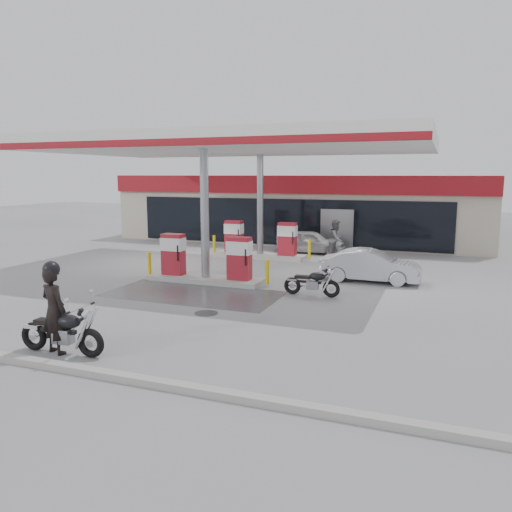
{
  "coord_description": "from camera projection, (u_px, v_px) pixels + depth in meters",
  "views": [
    {
      "loc": [
        8.44,
        -14.83,
        4.06
      ],
      "look_at": [
        2.26,
        1.48,
        1.2
      ],
      "focal_mm": 35.0,
      "sensor_mm": 36.0,
      "label": 1
    }
  ],
  "objects": [
    {
      "name": "ground",
      "position": [
        180.0,
        293.0,
        17.3
      ],
      "size": [
        90.0,
        90.0,
        0.0
      ],
      "primitive_type": "plane",
      "color": "gray",
      "rests_on": "ground"
    },
    {
      "name": "wet_patch",
      "position": [
        193.0,
        294.0,
        17.12
      ],
      "size": [
        6.0,
        3.0,
        0.0
      ],
      "primitive_type": "cube",
      "color": "#4C4C4F",
      "rests_on": "ground"
    },
    {
      "name": "drain_cover",
      "position": [
        206.0,
        313.0,
        14.75
      ],
      "size": [
        0.7,
        0.7,
        0.01
      ],
      "primitive_type": "cylinder",
      "color": "#38383A",
      "rests_on": "ground"
    },
    {
      "name": "kerb",
      "position": [
        21.0,
        360.0,
        10.83
      ],
      "size": [
        28.0,
        0.25,
        0.15
      ],
      "primitive_type": "cube",
      "color": "gray",
      "rests_on": "ground"
    },
    {
      "name": "store_building",
      "position": [
        303.0,
        207.0,
        31.68
      ],
      "size": [
        22.0,
        8.22,
        4.0
      ],
      "color": "#BEB59F",
      "rests_on": "ground"
    },
    {
      "name": "canopy",
      "position": [
        236.0,
        145.0,
        21.06
      ],
      "size": [
        16.0,
        10.02,
        5.51
      ],
      "color": "silver",
      "rests_on": "ground"
    },
    {
      "name": "pump_island_near",
      "position": [
        206.0,
        263.0,
        19.03
      ],
      "size": [
        5.14,
        1.3,
        1.78
      ],
      "color": "#9E9E99",
      "rests_on": "ground"
    },
    {
      "name": "pump_island_far",
      "position": [
        260.0,
        243.0,
        24.56
      ],
      "size": [
        5.14,
        1.3,
        1.78
      ],
      "color": "#9E9E99",
      "rests_on": "ground"
    },
    {
      "name": "main_motorcycle",
      "position": [
        63.0,
        332.0,
        11.33
      ],
      "size": [
        2.23,
        0.86,
        1.15
      ],
      "rotation": [
        0.0,
        0.0,
        0.05
      ],
      "color": "black",
      "rests_on": "ground"
    },
    {
      "name": "biker_main",
      "position": [
        54.0,
        311.0,
        11.31
      ],
      "size": [
        0.83,
        0.65,
        2.01
      ],
      "primitive_type": "imported",
      "rotation": [
        0.0,
        0.0,
        2.89
      ],
      "color": "black",
      "rests_on": "ground"
    },
    {
      "name": "parked_motorcycle",
      "position": [
        313.0,
        283.0,
        16.8
      ],
      "size": [
        1.94,
        0.74,
        1.0
      ],
      "rotation": [
        0.0,
        0.0,
        -0.0
      ],
      "color": "black",
      "rests_on": "ground"
    },
    {
      "name": "sedan_white",
      "position": [
        310.0,
        242.0,
        25.92
      ],
      "size": [
        3.69,
        1.81,
        1.21
      ],
      "primitive_type": "imported",
      "rotation": [
        0.0,
        0.0,
        1.68
      ],
      "color": "#BCBCBF",
      "rests_on": "ground"
    },
    {
      "name": "attendant",
      "position": [
        336.0,
        239.0,
        24.2
      ],
      "size": [
        0.86,
        1.03,
        1.91
      ],
      "primitive_type": "imported",
      "rotation": [
        0.0,
        0.0,
        1.41
      ],
      "color": "#57585C",
      "rests_on": "ground"
    },
    {
      "name": "hatchback_silver",
      "position": [
        370.0,
        266.0,
        19.01
      ],
      "size": [
        3.75,
        1.32,
        1.23
      ],
      "primitive_type": "imported",
      "rotation": [
        0.0,
        0.0,
        1.57
      ],
      "color": "#B1B2B9",
      "rests_on": "ground"
    },
    {
      "name": "parked_car_left",
      "position": [
        162.0,
        226.0,
        33.33
      ],
      "size": [
        4.58,
        2.07,
        1.3
      ],
      "primitive_type": "imported",
      "rotation": [
        0.0,
        0.0,
        1.52
      ],
      "color": "#531221",
      "rests_on": "ground"
    }
  ]
}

